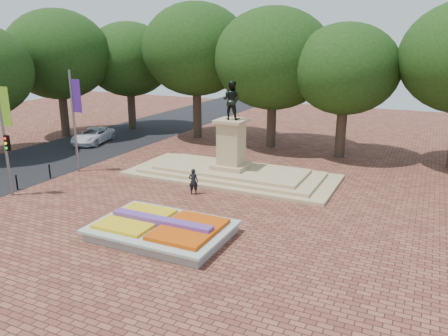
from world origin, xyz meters
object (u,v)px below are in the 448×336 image
monument (231,164)px  van (93,136)px  pedestrian (193,181)px  flower_bed (162,229)px

monument → van: 15.88m
monument → pedestrian: 4.24m
monument → van: (-15.40, 3.89, -0.20)m
flower_bed → pedestrian: size_ratio=3.98×
van → monument: bearing=-26.8°
flower_bed → van: bearing=139.8°
flower_bed → monument: bearing=95.9°
van → pedestrian: bearing=-41.2°
flower_bed → van: size_ratio=1.29×
monument → pedestrian: (-0.55, -4.20, -0.09)m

